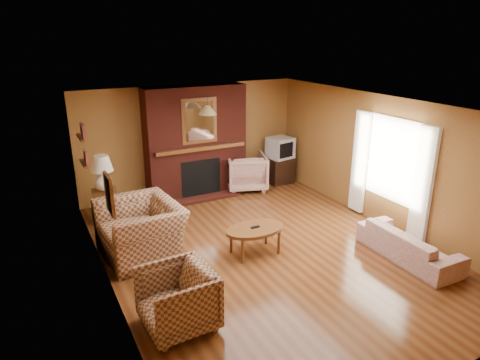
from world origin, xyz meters
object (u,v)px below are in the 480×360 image
fireplace (196,143)px  crt_tv (280,148)px  coffee_table (255,231)px  side_table (106,206)px  plaid_armchair (177,299)px  table_lamp (102,172)px  floral_sofa (409,244)px  floral_armchair (246,172)px  tv_stand (279,170)px  plaid_loveseat (141,230)px

fireplace → crt_tv: 2.08m
coffee_table → side_table: bearing=127.9°
plaid_armchair → table_lamp: bearing=179.6°
side_table → crt_tv: 4.20m
floral_sofa → table_lamp: 5.52m
floral_armchair → table_lamp: (-3.22, -0.32, 0.58)m
coffee_table → table_lamp: (-1.90, 2.44, 0.59)m
plaid_armchair → side_table: (-0.15, 3.62, -0.09)m
fireplace → side_table: size_ratio=3.95×
fireplace → side_table: 2.34m
plaid_armchair → floral_armchair: size_ratio=0.94×
table_lamp → plaid_armchair: bearing=-87.6°
floral_armchair → tv_stand: floral_armchair is taller
coffee_table → crt_tv: 3.61m
tv_stand → floral_sofa: bearing=-92.3°
side_table → table_lamp: 0.69m
plaid_loveseat → fireplace: bearing=134.3°
fireplace → crt_tv: size_ratio=3.93×
floral_sofa → floral_armchair: bearing=12.3°
fireplace → table_lamp: size_ratio=3.47×
table_lamp → floral_armchair: bearing=5.7°
coffee_table → tv_stand: 3.58m
floral_sofa → fireplace: bearing=25.3°
plaid_armchair → table_lamp: size_ratio=1.24×
floral_sofa → tv_stand: size_ratio=2.78×
plaid_loveseat → floral_sofa: size_ratio=0.79×
crt_tv → fireplace: bearing=174.7°
fireplace → table_lamp: bearing=-165.7°
plaid_loveseat → crt_tv: bearing=111.7°
plaid_loveseat → table_lamp: (-0.25, 1.61, 0.56)m
plaid_loveseat → floral_armchair: bearing=118.1°
side_table → plaid_loveseat: bearing=-81.2°
floral_armchair → side_table: bearing=24.1°
crt_tv → tv_stand: bearing=90.0°
floral_sofa → crt_tv: crt_tv is taller
plaid_loveseat → crt_tv: 4.38m
floral_armchair → fireplace: bearing=7.5°
crt_tv → floral_sofa: bearing=-92.1°
plaid_loveseat → coffee_table: (1.65, -0.83, -0.03)m
fireplace → plaid_loveseat: (-1.85, -2.15, -0.74)m
table_lamp → floral_sofa: bearing=-42.9°
fireplace → floral_armchair: (1.12, -0.21, -0.77)m
floral_sofa → tv_stand: 4.08m
fireplace → floral_sofa: fireplace is taller
plaid_loveseat → plaid_armchair: (-0.10, -2.01, -0.05)m
coffee_table → plaid_armchair: bearing=-146.0°
crt_tv → coffee_table: bearing=-128.9°
plaid_armchair → coffee_table: (1.75, 1.18, 0.02)m
floral_armchair → tv_stand: bearing=-159.9°
plaid_loveseat → table_lamp: table_lamp is taller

